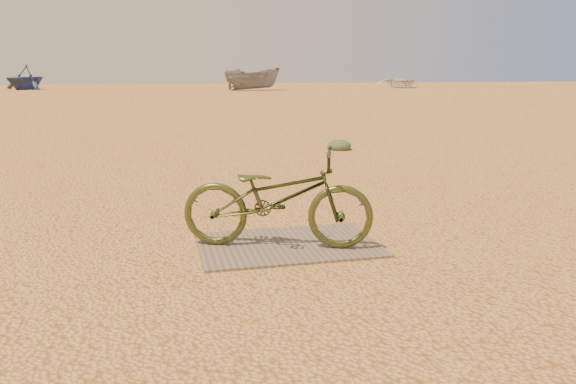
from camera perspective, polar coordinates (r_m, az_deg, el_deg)
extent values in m
plane|color=#E4A45B|center=(5.07, -2.54, -5.99)|extent=(120.00, 120.00, 0.00)
cube|color=#72644E|center=(5.20, 0.00, -5.38)|extent=(1.63, 1.08, 0.02)
imported|color=#3F4720|center=(5.01, -1.08, -0.60)|extent=(1.81, 1.11, 0.90)
imported|color=#35467E|center=(50.02, -25.17, 10.51)|extent=(4.73, 4.87, 1.95)
imported|color=gray|center=(43.89, -3.63, 11.38)|extent=(4.62, 2.23, 1.72)
imported|color=silver|center=(51.86, 11.29, 10.98)|extent=(4.98, 6.08, 1.10)
ellipsoid|color=#4A5E3F|center=(11.46, 5.22, 4.31)|extent=(0.48, 0.48, 0.26)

